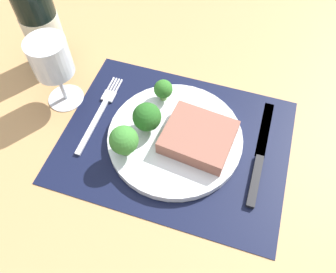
# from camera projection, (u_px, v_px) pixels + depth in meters

# --- Properties ---
(ground_plane) EXTENTS (1.40, 1.10, 0.03)m
(ground_plane) POSITION_uv_depth(u_px,v_px,m) (175.00, 145.00, 0.63)
(ground_plane) COLOR tan
(placemat) EXTENTS (0.41, 0.32, 0.00)m
(placemat) POSITION_uv_depth(u_px,v_px,m) (175.00, 140.00, 0.62)
(placemat) COLOR black
(placemat) RESTS_ON ground_plane
(plate) EXTENTS (0.25, 0.25, 0.02)m
(plate) POSITION_uv_depth(u_px,v_px,m) (175.00, 138.00, 0.61)
(plate) COLOR silver
(plate) RESTS_ON placemat
(steak) EXTENTS (0.13, 0.12, 0.03)m
(steak) POSITION_uv_depth(u_px,v_px,m) (198.00, 139.00, 0.58)
(steak) COLOR #8C5647
(steak) RESTS_ON plate
(broccoli_center) EXTENTS (0.05, 0.05, 0.06)m
(broccoli_center) POSITION_uv_depth(u_px,v_px,m) (147.00, 117.00, 0.58)
(broccoli_center) COLOR #5B8942
(broccoli_center) RESTS_ON plate
(broccoli_front_edge) EXTENTS (0.04, 0.04, 0.05)m
(broccoli_front_edge) POSITION_uv_depth(u_px,v_px,m) (163.00, 89.00, 0.63)
(broccoli_front_edge) COLOR #6B994C
(broccoli_front_edge) RESTS_ON plate
(broccoli_back_left) EXTENTS (0.05, 0.05, 0.06)m
(broccoli_back_left) POSITION_uv_depth(u_px,v_px,m) (124.00, 140.00, 0.55)
(broccoli_back_left) COLOR #5B8942
(broccoli_back_left) RESTS_ON plate
(fork) EXTENTS (0.02, 0.19, 0.01)m
(fork) POSITION_uv_depth(u_px,v_px,m) (100.00, 113.00, 0.65)
(fork) COLOR silver
(fork) RESTS_ON placemat
(knife) EXTENTS (0.02, 0.23, 0.01)m
(knife) POSITION_uv_depth(u_px,v_px,m) (259.00, 159.00, 0.59)
(knife) COLOR black
(knife) RESTS_ON placemat
(wine_bottle) EXTENTS (0.07, 0.07, 0.29)m
(wine_bottle) POSITION_uv_depth(u_px,v_px,m) (40.00, 22.00, 0.64)
(wine_bottle) COLOR black
(wine_bottle) RESTS_ON ground_plane
(wine_glass) EXTENTS (0.07, 0.07, 0.15)m
(wine_glass) POSITION_uv_depth(u_px,v_px,m) (52.00, 61.00, 0.59)
(wine_glass) COLOR silver
(wine_glass) RESTS_ON ground_plane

